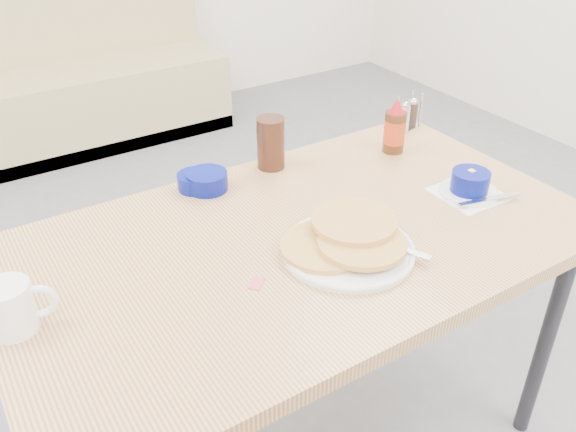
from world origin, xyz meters
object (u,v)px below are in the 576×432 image
creamer_bowl (195,181)px  butter_bowl (207,181)px  coffee_mug (12,307)px  grits_setting (470,185)px  condiment_caddy (408,116)px  syrup_bottle (395,129)px  amber_tumbler (271,143)px  dining_table (301,256)px  booth_bench (55,86)px  pancake_plate (348,243)px

creamer_bowl → butter_bowl: 0.03m
coffee_mug → grits_setting: size_ratio=0.73×
condiment_caddy → syrup_bottle: syrup_bottle is taller
amber_tumbler → condiment_caddy: (0.52, 0.00, -0.04)m
butter_bowl → grits_setting: bearing=-35.0°
grits_setting → butter_bowl: bearing=145.0°
creamer_bowl → amber_tumbler: bearing=0.0°
dining_table → grits_setting: grits_setting is taller
booth_bench → butter_bowl: (-0.09, -2.21, 0.43)m
dining_table → grits_setting: bearing=-9.1°
dining_table → butter_bowl: (-0.09, 0.32, 0.09)m
grits_setting → syrup_bottle: size_ratio=1.09×
grits_setting → amber_tumbler: amber_tumbler is taller
syrup_bottle → pancake_plate: bearing=-141.6°
grits_setting → coffee_mug: bearing=174.7°
creamer_bowl → coffee_mug: bearing=-149.0°
booth_bench → creamer_bowl: 2.24m
dining_table → creamer_bowl: creamer_bowl is taller
coffee_mug → amber_tumbler: 0.82m
grits_setting → creamer_bowl: (-0.59, 0.42, -0.01)m
pancake_plate → butter_bowl: pancake_plate is taller
dining_table → syrup_bottle: syrup_bottle is taller
condiment_caddy → syrup_bottle: 0.19m
pancake_plate → amber_tumbler: bearing=81.3°
pancake_plate → amber_tumbler: (0.07, 0.45, 0.05)m
coffee_mug → syrup_bottle: size_ratio=0.80×
coffee_mug → butter_bowl: coffee_mug is taller
booth_bench → syrup_bottle: (0.48, -2.30, 0.48)m
dining_table → coffee_mug: size_ratio=10.56×
pancake_plate → condiment_caddy: (0.59, 0.45, 0.02)m
grits_setting → booth_bench: bearing=100.4°
butter_bowl → condiment_caddy: size_ratio=1.00×
creamer_bowl → dining_table: bearing=-71.6°
creamer_bowl → butter_bowl: bearing=-38.6°
creamer_bowl → syrup_bottle: syrup_bottle is taller
pancake_plate → creamer_bowl: pancake_plate is taller
dining_table → condiment_caddy: condiment_caddy is taller
pancake_plate → syrup_bottle: bearing=38.4°
amber_tumbler → syrup_bottle: (0.36, -0.11, -0.00)m
creamer_bowl → butter_bowl: (0.02, -0.02, 0.00)m
pancake_plate → amber_tumbler: 0.46m
creamer_bowl → condiment_caddy: condiment_caddy is taller
creamer_bowl → syrup_bottle: bearing=-10.3°
creamer_bowl → grits_setting: bearing=-35.1°
pancake_plate → amber_tumbler: amber_tumbler is taller
dining_table → amber_tumbler: amber_tumbler is taller
condiment_caddy → dining_table: bearing=-165.4°
pancake_plate → condiment_caddy: 0.74m
condiment_caddy → syrup_bottle: (-0.16, -0.11, 0.03)m
dining_table → condiment_caddy: bearing=28.0°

